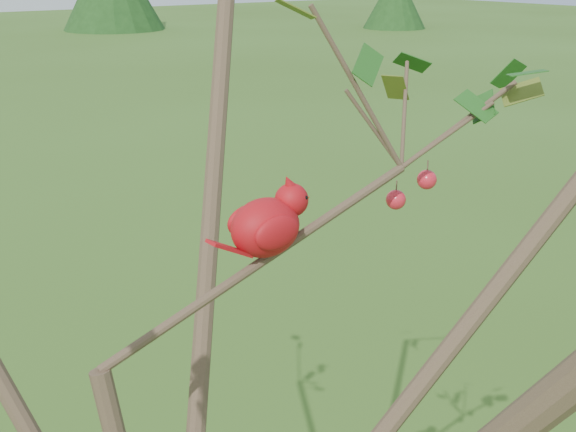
% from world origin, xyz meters
% --- Properties ---
extents(crabapple_tree, '(2.35, 2.05, 2.95)m').
position_xyz_m(crabapple_tree, '(0.03, -0.02, 2.12)').
color(crabapple_tree, '#3F3022').
rests_on(crabapple_tree, ground).
extents(cardinal, '(0.22, 0.11, 0.15)m').
position_xyz_m(cardinal, '(0.26, 0.07, 2.14)').
color(cardinal, '#9F0D0F').
rests_on(cardinal, ground).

